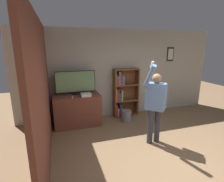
{
  "coord_description": "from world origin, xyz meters",
  "views": [
    {
      "loc": [
        -1.95,
        -2.34,
        2.18
      ],
      "look_at": [
        -0.7,
        1.61,
        1.12
      ],
      "focal_mm": 28.0,
      "sensor_mm": 36.0,
      "label": 1
    }
  ],
  "objects": [
    {
      "name": "game_console",
      "position": [
        -1.25,
        2.2,
        0.92
      ],
      "size": [
        0.27,
        0.22,
        0.09
      ],
      "color": "white",
      "rests_on": "tv_ledge"
    },
    {
      "name": "person",
      "position": [
        0.08,
        0.88,
        0.98
      ],
      "size": [
        0.56,
        0.53,
        1.91
      ],
      "rotation": [
        0.0,
        0.0,
        -0.77
      ],
      "color": "#383842",
      "rests_on": "ground_plane"
    },
    {
      "name": "remote_loose",
      "position": [
        -1.61,
        2.15,
        0.89
      ],
      "size": [
        0.05,
        0.14,
        0.02
      ],
      "color": "white",
      "rests_on": "tv_ledge"
    },
    {
      "name": "television",
      "position": [
        -1.47,
        2.5,
        1.22
      ],
      "size": [
        1.1,
        0.22,
        0.66
      ],
      "color": "black",
      "rests_on": "tv_ledge"
    },
    {
      "name": "bookshelf",
      "position": [
        -0.0,
        2.64,
        0.75
      ],
      "size": [
        0.8,
        0.28,
        1.52
      ],
      "color": "brown",
      "rests_on": "ground_plane"
    },
    {
      "name": "wall_side_brick",
      "position": [
        -2.23,
        1.4,
        1.35
      ],
      "size": [
        0.06,
        4.39,
        2.7
      ],
      "color": "brown",
      "rests_on": "ground_plane"
    },
    {
      "name": "ground_plane",
      "position": [
        0.0,
        0.0,
        0.0
      ],
      "size": [
        14.0,
        14.0,
        0.0
      ],
      "primitive_type": "plane",
      "color": "#846647"
    },
    {
      "name": "wall_back",
      "position": [
        0.01,
        2.82,
        1.35
      ],
      "size": [
        6.39,
        0.09,
        2.7
      ],
      "color": "#B2AD9E",
      "rests_on": "ground_plane"
    },
    {
      "name": "tv_ledge",
      "position": [
        -1.47,
        2.4,
        0.44
      ],
      "size": [
        1.28,
        0.68,
        0.88
      ],
      "color": "brown",
      "rests_on": "ground_plane"
    },
    {
      "name": "waste_bin",
      "position": [
        -0.07,
        2.16,
        0.17
      ],
      "size": [
        0.29,
        0.29,
        0.34
      ],
      "color": "gray",
      "rests_on": "ground_plane"
    }
  ]
}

